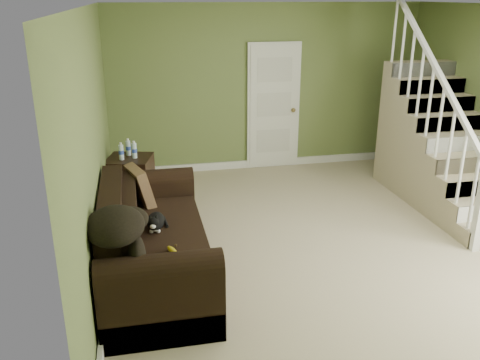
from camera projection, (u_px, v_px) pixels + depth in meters
name	position (u px, v px, depth m)	size (l,w,h in m)	color
floor	(324.00, 238.00, 6.00)	(5.00, 5.50, 0.01)	tan
ceiling	(338.00, 6.00, 5.10)	(5.00, 5.50, 0.01)	white
wall_back	(267.00, 88.00, 8.08)	(5.00, 0.04, 2.60)	olive
wall_left	(94.00, 144.00, 5.07)	(0.04, 5.50, 2.60)	olive
baseboard_back	(266.00, 163.00, 8.48)	(5.00, 0.04, 0.12)	white
baseboard_left	(109.00, 254.00, 5.51)	(0.04, 5.50, 0.12)	white
door	(274.00, 107.00, 8.16)	(0.86, 0.12, 2.02)	white
staircase	(438.00, 153.00, 7.05)	(1.00, 2.51, 2.82)	tan
sofa	(150.00, 245.00, 5.06)	(1.01, 2.34, 0.93)	black
side_table	(131.00, 181.00, 6.84)	(0.68, 0.68, 0.90)	black
cat	(156.00, 222.00, 5.03)	(0.22, 0.46, 0.22)	black
banana	(172.00, 251.00, 4.59)	(0.05, 0.19, 0.05)	gold
throw_pillow	(140.00, 186.00, 5.64)	(0.11, 0.44, 0.44)	#553522
throw_blanket	(115.00, 226.00, 4.09)	(0.48, 0.63, 0.26)	black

